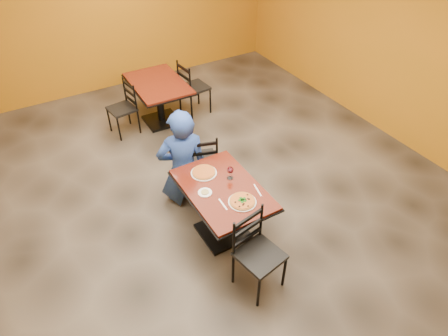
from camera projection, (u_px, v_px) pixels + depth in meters
floor at (204, 208)px, 5.31m from camera, size 7.00×8.00×0.01m
wall_back at (96, 10)px, 7.03m from camera, size 7.00×0.01×3.00m
wall_right at (414, 48)px, 5.73m from camera, size 0.01×8.00×3.00m
table_main at (223, 200)px, 4.62m from camera, size 0.83×1.23×0.75m
table_second at (159, 93)px, 6.62m from camera, size 0.87×1.27×0.75m
chair_main_near at (260, 256)px, 4.10m from camera, size 0.50×0.50×0.95m
chair_main_far at (200, 160)px, 5.35m from camera, size 0.53×0.53×0.94m
chair_second_left at (122, 109)px, 6.44m from camera, size 0.45×0.45×0.88m
chair_second_right at (194, 87)px, 6.93m from camera, size 0.47×0.47×0.96m
diner at (182, 157)px, 5.06m from camera, size 0.76×0.61×1.36m
plate_main at (242, 202)px, 4.32m from camera, size 0.31×0.31×0.01m
pizza_main at (242, 201)px, 4.31m from camera, size 0.28×0.28×0.02m
plate_far at (204, 173)px, 4.70m from camera, size 0.31×0.31×0.01m
pizza_far at (204, 172)px, 4.69m from camera, size 0.28×0.28×0.02m
side_plate at (205, 193)px, 4.43m from camera, size 0.16×0.16×0.01m
dip at (205, 192)px, 4.43m from camera, size 0.09×0.09×0.01m
wine_glass at (230, 172)px, 4.57m from camera, size 0.08×0.08×0.18m
fork at (223, 204)px, 4.29m from camera, size 0.02×0.19×0.00m
knife at (258, 190)px, 4.47m from camera, size 0.05×0.21×0.00m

